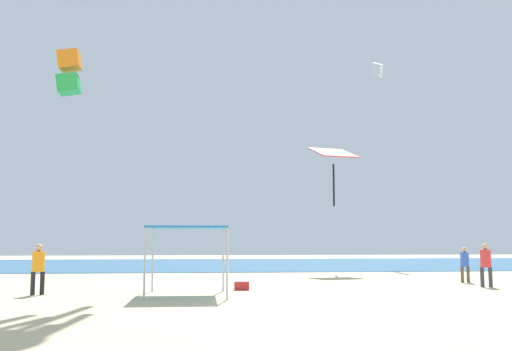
% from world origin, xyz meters
% --- Properties ---
extents(ground, '(110.00, 110.00, 0.10)m').
position_xyz_m(ground, '(0.00, 0.00, -0.05)').
color(ground, '#D1BA8C').
extents(ocean_strip, '(110.00, 23.87, 0.03)m').
position_xyz_m(ocean_strip, '(0.00, 28.65, 0.01)').
color(ocean_strip, '#28608C').
rests_on(ocean_strip, ground).
extents(canopy_tent, '(2.73, 3.36, 2.39)m').
position_xyz_m(canopy_tent, '(-3.68, 2.91, 2.27)').
color(canopy_tent, '#B2B2B7').
rests_on(canopy_tent, ground).
extents(person_near_tent, '(0.44, 0.43, 1.79)m').
position_xyz_m(person_near_tent, '(-8.92, 3.54, 1.05)').
color(person_near_tent, black).
rests_on(person_near_tent, ground).
extents(person_leftmost, '(0.44, 0.42, 1.78)m').
position_xyz_m(person_leftmost, '(8.44, 5.29, 1.04)').
color(person_leftmost, '#33384C').
rests_on(person_leftmost, ground).
extents(person_central, '(0.42, 0.38, 1.59)m').
position_xyz_m(person_central, '(8.75, 7.89, 0.93)').
color(person_central, brown).
rests_on(person_central, ground).
extents(cooler_box, '(0.57, 0.37, 0.35)m').
position_xyz_m(cooler_box, '(-1.63, 4.94, 0.18)').
color(cooler_box, red).
rests_on(cooler_box, ground).
extents(kite_parafoil_white, '(0.52, 3.53, 2.13)m').
position_xyz_m(kite_parafoil_white, '(10.90, 27.19, 15.57)').
color(kite_parafoil_white, white).
extents(kite_box_orange, '(1.54, 1.37, 3.06)m').
position_xyz_m(kite_box_orange, '(-12.19, 21.86, 13.21)').
color(kite_box_orange, orange).
extents(kite_diamond_red, '(2.89, 2.81, 3.69)m').
position_xyz_m(kite_diamond_red, '(4.77, 16.68, 7.01)').
color(kite_diamond_red, red).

